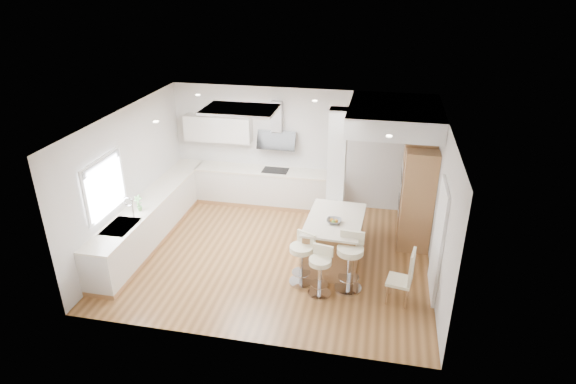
% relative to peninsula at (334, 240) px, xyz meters
% --- Properties ---
extents(ground, '(6.00, 6.00, 0.00)m').
position_rel_peninsula_xyz_m(ground, '(-1.16, 0.01, -0.48)').
color(ground, '#976638').
rests_on(ground, ground).
extents(ceiling, '(6.00, 5.00, 0.02)m').
position_rel_peninsula_xyz_m(ceiling, '(-1.16, 0.01, -0.48)').
color(ceiling, silver).
rests_on(ceiling, ground).
extents(wall_back, '(6.00, 0.04, 2.80)m').
position_rel_peninsula_xyz_m(wall_back, '(-1.16, 2.51, 0.92)').
color(wall_back, beige).
rests_on(wall_back, ground).
extents(wall_left, '(0.04, 5.00, 2.80)m').
position_rel_peninsula_xyz_m(wall_left, '(-4.16, 0.01, 0.92)').
color(wall_left, beige).
rests_on(wall_left, ground).
extents(wall_right, '(0.04, 5.00, 2.80)m').
position_rel_peninsula_xyz_m(wall_right, '(1.84, 0.01, 0.92)').
color(wall_right, beige).
rests_on(wall_right, ground).
extents(skylight, '(4.10, 2.10, 0.06)m').
position_rel_peninsula_xyz_m(skylight, '(-1.95, 0.61, 2.29)').
color(skylight, white).
rests_on(skylight, ground).
extents(window_left, '(0.06, 1.28, 1.07)m').
position_rel_peninsula_xyz_m(window_left, '(-4.11, -0.89, 1.22)').
color(window_left, white).
rests_on(window_left, ground).
extents(doorway_right, '(0.05, 1.00, 2.10)m').
position_rel_peninsula_xyz_m(doorway_right, '(1.82, -0.59, 0.52)').
color(doorway_right, '#3F3931').
rests_on(doorway_right, ground).
extents(counter_left, '(0.63, 4.50, 1.35)m').
position_rel_peninsula_xyz_m(counter_left, '(-3.86, 0.24, -0.02)').
color(counter_left, '#AD7A4A').
rests_on(counter_left, ground).
extents(counter_back, '(3.62, 0.63, 2.50)m').
position_rel_peninsula_xyz_m(counter_back, '(-2.07, 2.23, 0.22)').
color(counter_back, '#AD7A4A').
rests_on(counter_back, ground).
extents(pillar, '(0.35, 0.35, 2.80)m').
position_rel_peninsula_xyz_m(pillar, '(-0.11, 0.96, 0.92)').
color(pillar, white).
rests_on(pillar, ground).
extents(soffit, '(1.78, 2.20, 0.40)m').
position_rel_peninsula_xyz_m(soffit, '(0.94, 1.41, 2.12)').
color(soffit, silver).
rests_on(soffit, ground).
extents(oven_column, '(0.63, 1.21, 2.10)m').
position_rel_peninsula_xyz_m(oven_column, '(1.52, 1.24, 0.57)').
color(oven_column, '#AD7A4A').
rests_on(oven_column, ground).
extents(peninsula, '(1.09, 1.60, 1.02)m').
position_rel_peninsula_xyz_m(peninsula, '(0.00, 0.00, 0.00)').
color(peninsula, '#AD7A4A').
rests_on(peninsula, ground).
extents(bar_stool_a, '(0.58, 0.58, 0.98)m').
position_rel_peninsula_xyz_m(bar_stool_a, '(-0.49, -0.79, 0.07)').
color(bar_stool_a, silver).
rests_on(bar_stool_a, ground).
extents(bar_stool_b, '(0.48, 0.48, 0.91)m').
position_rel_peninsula_xyz_m(bar_stool_b, '(-0.12, -1.06, 0.03)').
color(bar_stool_b, silver).
rests_on(bar_stool_b, ground).
extents(bar_stool_c, '(0.52, 0.52, 1.08)m').
position_rel_peninsula_xyz_m(bar_stool_c, '(0.36, -0.80, 0.13)').
color(bar_stool_c, silver).
rests_on(bar_stool_c, ground).
extents(dining_chair, '(0.47, 0.47, 1.03)m').
position_rel_peninsula_xyz_m(dining_chair, '(1.31, -1.03, 0.07)').
color(dining_chair, '#F3ECC5').
rests_on(dining_chair, ground).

